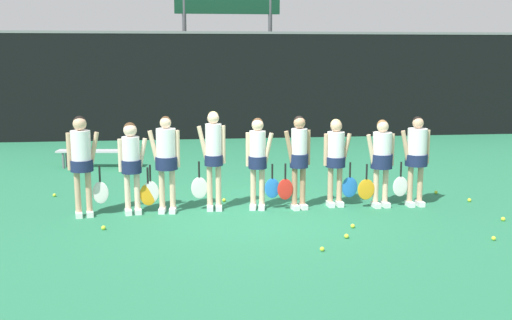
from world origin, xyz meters
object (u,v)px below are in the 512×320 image
(player_1, at_px, (132,160))
(tennis_ball_9, at_px, (224,200))
(player_0, at_px, (82,157))
(tennis_ball_5, at_px, (494,238))
(tennis_ball_2, at_px, (503,219))
(tennis_ball_7, at_px, (155,191))
(tennis_ball_8, at_px, (54,195))
(player_8, at_px, (416,154))
(bench_courtside, at_px, (97,152))
(player_3, at_px, (213,153))
(tennis_ball_1, at_px, (436,192))
(player_2, at_px, (166,156))
(scoreboard, at_px, (227,7))
(tennis_ball_6, at_px, (347,236))
(player_4, at_px, (258,156))
(player_6, at_px, (336,155))
(player_7, at_px, (381,156))
(tennis_ball_0, at_px, (322,249))
(tennis_ball_10, at_px, (469,200))
(player_5, at_px, (299,155))
(tennis_ball_11, at_px, (103,228))
(tennis_ball_3, at_px, (353,226))

(player_1, xyz_separation_m, tennis_ball_9, (1.63, 0.65, -0.92))
(player_0, xyz_separation_m, tennis_ball_5, (6.33, -2.12, -1.01))
(tennis_ball_2, xyz_separation_m, tennis_ball_7, (-5.90, 2.76, -0.00))
(tennis_ball_8, bearing_deg, player_8, -12.58)
(bench_courtside, height_order, player_3, player_3)
(tennis_ball_8, bearing_deg, tennis_ball_1, -5.04)
(player_2, relative_size, tennis_ball_8, 26.06)
(scoreboard, bearing_deg, tennis_ball_5, -76.15)
(tennis_ball_8, bearing_deg, tennis_ball_6, -33.34)
(player_4, xyz_separation_m, player_6, (1.43, 0.04, -0.02))
(player_2, xyz_separation_m, player_7, (3.85, -0.07, -0.06))
(tennis_ball_2, relative_size, tennis_ball_9, 1.05)
(tennis_ball_8, bearing_deg, player_2, -32.67)
(player_4, bearing_deg, tennis_ball_7, 153.22)
(tennis_ball_5, relative_size, tennis_ball_9, 0.97)
(bench_courtside, distance_m, tennis_ball_0, 7.94)
(player_7, height_order, tennis_ball_1, player_7)
(bench_courtside, distance_m, player_6, 6.55)
(player_0, height_order, tennis_ball_10, player_0)
(scoreboard, bearing_deg, bench_courtside, -121.90)
(player_8, bearing_deg, tennis_ball_2, -49.39)
(player_5, distance_m, tennis_ball_1, 3.21)
(player_2, xyz_separation_m, tennis_ball_7, (-0.29, 1.52, -0.97))
(player_7, distance_m, tennis_ball_7, 4.53)
(tennis_ball_6, relative_size, tennis_ball_9, 1.06)
(tennis_ball_8, bearing_deg, bench_courtside, 81.96)
(player_2, bearing_deg, tennis_ball_5, -17.92)
(player_7, distance_m, tennis_ball_9, 3.03)
(scoreboard, relative_size, tennis_ball_5, 84.14)
(scoreboard, height_order, player_3, scoreboard)
(tennis_ball_5, bearing_deg, player_7, 116.50)
(scoreboard, relative_size, player_8, 3.33)
(tennis_ball_9, bearing_deg, player_8, -11.52)
(player_8, distance_m, tennis_ball_5, 2.37)
(tennis_ball_2, bearing_deg, tennis_ball_9, 157.74)
(player_3, height_order, player_5, player_3)
(tennis_ball_2, bearing_deg, scoreboard, 108.11)
(tennis_ball_11, bearing_deg, tennis_ball_8, 117.58)
(player_7, distance_m, tennis_ball_3, 1.78)
(tennis_ball_2, height_order, tennis_ball_6, same)
(tennis_ball_5, bearing_deg, player_0, 161.53)
(scoreboard, bearing_deg, tennis_ball_2, -71.89)
(player_6, bearing_deg, tennis_ball_6, -101.87)
(player_4, height_order, tennis_ball_3, player_4)
(player_6, height_order, player_8, player_8)
(player_3, height_order, tennis_ball_11, player_3)
(player_3, relative_size, tennis_ball_2, 25.02)
(tennis_ball_11, bearing_deg, tennis_ball_1, 15.35)
(player_2, distance_m, tennis_ball_3, 3.41)
(player_6, relative_size, tennis_ball_6, 22.56)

